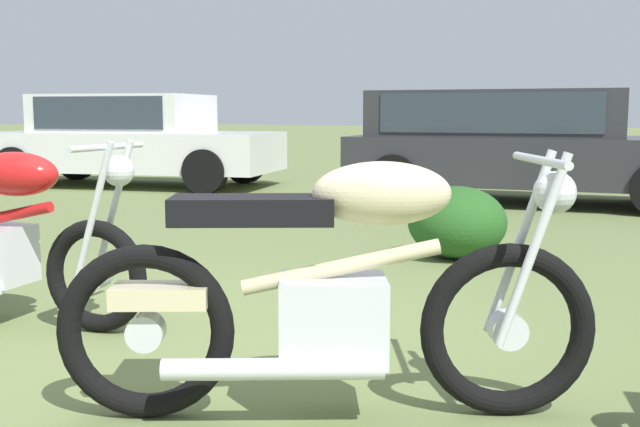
{
  "coord_description": "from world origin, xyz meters",
  "views": [
    {
      "loc": [
        2.47,
        -2.87,
        1.16
      ],
      "look_at": [
        0.11,
        1.52,
        0.5
      ],
      "focal_mm": 43.5,
      "sensor_mm": 36.0,
      "label": 1
    }
  ],
  "objects": [
    {
      "name": "car_white",
      "position": [
        -5.96,
        6.49,
        0.8
      ],
      "size": [
        4.8,
        2.86,
        1.43
      ],
      "rotation": [
        0.0,
        0.0,
        0.25
      ],
      "color": "silver",
      "rests_on": "ground"
    },
    {
      "name": "shrub_low",
      "position": [
        0.55,
        3.01,
        0.29
      ],
      "size": [
        0.79,
        0.76,
        0.58
      ],
      "color": "#23541E",
      "rests_on": "ground"
    },
    {
      "name": "ground_plane",
      "position": [
        0.0,
        0.0,
        0.0
      ],
      "size": [
        120.0,
        120.0,
        0.0
      ],
      "primitive_type": "plane",
      "color": "olive"
    },
    {
      "name": "motorcycle_cream",
      "position": [
        1.17,
        -0.34,
        0.49
      ],
      "size": [
        1.82,
        1.21,
        1.02
      ],
      "rotation": [
        0.0,
        0.0,
        0.51
      ],
      "color": "black",
      "rests_on": "ground"
    },
    {
      "name": "car_charcoal",
      "position": [
        -0.06,
        7.08,
        0.84
      ],
      "size": [
        4.63,
        2.34,
        1.43
      ],
      "rotation": [
        0.0,
        0.0,
        0.12
      ],
      "color": "#2D2D33",
      "rests_on": "ground"
    }
  ]
}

